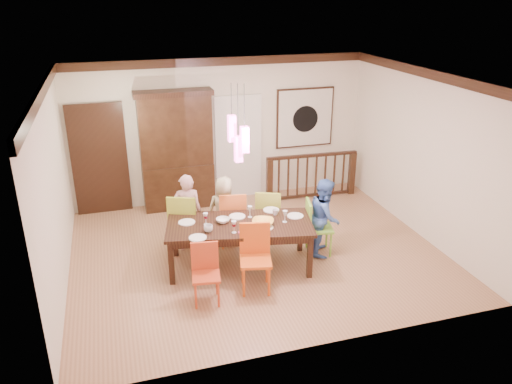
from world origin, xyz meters
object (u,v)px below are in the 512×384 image
object	(u,v)px
china_hutch	(177,150)
person_far_left	(187,213)
chair_end_right	(319,224)
person_end_right	(325,217)
balustrade	(311,175)
person_far_mid	(224,211)
chair_far_left	(185,217)
dining_table	(240,228)

from	to	relation	value
china_hutch	person_far_left	world-z (taller)	china_hutch
chair_end_right	person_end_right	distance (m)	0.15
person_far_left	china_hutch	bearing A→B (deg)	-87.66
balustrade	person_far_mid	world-z (taller)	person_far_mid
chair_far_left	china_hutch	world-z (taller)	china_hutch
chair_far_left	chair_end_right	distance (m)	2.23
chair_far_left	person_far_mid	distance (m)	0.69
balustrade	person_end_right	xyz separation A→B (m)	(-0.71, -2.26, 0.15)
person_far_mid	person_end_right	world-z (taller)	person_end_right
chair_end_right	person_end_right	size ratio (longest dim) A/B	0.72
balustrade	person_far_mid	xyz separation A→B (m)	(-2.21, -1.45, 0.10)
balustrade	china_hutch	bearing A→B (deg)	175.15
chair_end_right	china_hutch	world-z (taller)	china_hutch
china_hutch	person_far_left	bearing A→B (deg)	-93.65
person_far_mid	person_end_right	xyz separation A→B (m)	(1.50, -0.81, 0.05)
dining_table	china_hutch	distance (m)	2.76
balustrade	person_far_left	distance (m)	3.23
chair_far_left	person_end_right	world-z (taller)	person_end_right
person_far_mid	chair_far_left	bearing A→B (deg)	30.62
chair_far_left	person_far_left	bearing A→B (deg)	-151.84
person_far_left	person_end_right	distance (m)	2.27
dining_table	chair_end_right	distance (m)	1.38
chair_end_right	person_far_left	bearing A→B (deg)	82.63
dining_table	person_end_right	bearing A→B (deg)	13.51
person_end_right	china_hutch	bearing A→B (deg)	62.43
dining_table	person_end_right	xyz separation A→B (m)	(1.46, 0.05, -0.02)
chair_far_left	balustrade	size ratio (longest dim) A/B	0.53
china_hutch	person_far_mid	xyz separation A→B (m)	(0.52, -1.80, -0.58)
dining_table	chair_end_right	world-z (taller)	chair_end_right
chair_far_left	person_far_mid	size ratio (longest dim) A/B	0.86
china_hutch	person_end_right	xyz separation A→B (m)	(2.03, -2.61, -0.53)
dining_table	person_far_left	world-z (taller)	person_far_left
chair_end_right	china_hutch	size ratio (longest dim) A/B	0.39
chair_end_right	chair_far_left	bearing A→B (deg)	83.14
china_hutch	person_end_right	world-z (taller)	china_hutch
dining_table	balustrade	bearing A→B (deg)	58.30
chair_far_left	person_end_right	distance (m)	2.31
dining_table	chair_far_left	xyz separation A→B (m)	(-0.73, 0.80, -0.08)
person_far_left	person_far_mid	distance (m)	0.65
chair_far_left	balustrade	world-z (taller)	chair_far_left
chair_end_right	person_far_mid	xyz separation A→B (m)	(-1.41, 0.80, 0.07)
chair_end_right	china_hutch	xyz separation A→B (m)	(-1.94, 2.60, 0.65)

